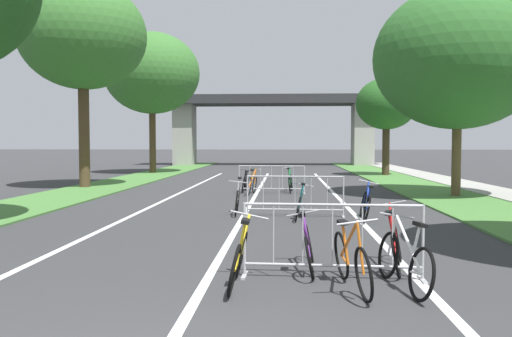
% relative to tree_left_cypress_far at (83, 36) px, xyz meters
% --- Properties ---
extents(grass_verge_left, '(2.82, 49.78, 0.05)m').
position_rel_tree_left_cypress_far_xyz_m(grass_verge_left, '(0.65, 2.43, -6.31)').
color(grass_verge_left, '#477A38').
rests_on(grass_verge_left, ground).
extents(grass_verge_right, '(2.82, 49.78, 0.05)m').
position_rel_tree_left_cypress_far_xyz_m(grass_verge_right, '(14.03, 2.43, -6.31)').
color(grass_verge_right, '#477A38').
rests_on(grass_verge_right, ground).
extents(sidewalk_path_right, '(1.88, 49.78, 0.08)m').
position_rel_tree_left_cypress_far_xyz_m(sidewalk_path_right, '(16.38, 2.43, -6.29)').
color(sidewalk_path_right, '#9E9B93').
rests_on(sidewalk_path_right, ground).
extents(lane_stripe_center, '(0.14, 28.80, 0.01)m').
position_rel_tree_left_cypress_far_xyz_m(lane_stripe_center, '(7.34, -3.54, -6.33)').
color(lane_stripe_center, silver).
rests_on(lane_stripe_center, ground).
extents(lane_stripe_right_lane, '(0.14, 28.80, 0.01)m').
position_rel_tree_left_cypress_far_xyz_m(lane_stripe_right_lane, '(10.24, -3.54, -6.33)').
color(lane_stripe_right_lane, silver).
rests_on(lane_stripe_right_lane, ground).
extents(lane_stripe_left_lane, '(0.14, 28.80, 0.01)m').
position_rel_tree_left_cypress_far_xyz_m(lane_stripe_left_lane, '(4.44, -3.54, -6.33)').
color(lane_stripe_left_lane, silver).
rests_on(lane_stripe_left_lane, ground).
extents(overpass_bridge, '(21.26, 3.95, 5.91)m').
position_rel_tree_left_cypress_far_xyz_m(overpass_bridge, '(7.34, 23.20, -1.97)').
color(overpass_bridge, '#2D2D30').
rests_on(overpass_bridge, ground).
extents(tree_left_cypress_far, '(5.26, 5.26, 8.59)m').
position_rel_tree_left_cypress_far_xyz_m(tree_left_cypress_far, '(0.00, 0.00, 0.00)').
color(tree_left_cypress_far, '#4C3823').
rests_on(tree_left_cypress_far, ground).
extents(tree_left_pine_near, '(5.89, 5.89, 8.71)m').
position_rel_tree_left_cypress_far_xyz_m(tree_left_pine_near, '(0.16, 10.63, -0.14)').
color(tree_left_pine_near, '#4C3823').
rests_on(tree_left_pine_near, ground).
extents(tree_right_maple_mid, '(5.82, 5.82, 7.31)m').
position_rel_tree_left_cypress_far_xyz_m(tree_right_maple_mid, '(14.39, -2.82, -1.50)').
color(tree_right_maple_mid, brown).
rests_on(tree_right_maple_mid, ground).
extents(tree_right_oak_near, '(3.48, 3.48, 5.63)m').
position_rel_tree_left_cypress_far_xyz_m(tree_right_oak_near, '(14.21, 9.00, -2.22)').
color(tree_right_oak_near, '#3D2D1E').
rests_on(tree_right_oak_near, ground).
extents(crowd_barrier_nearest, '(2.53, 0.55, 1.05)m').
position_rel_tree_left_cypress_far_xyz_m(crowd_barrier_nearest, '(9.07, -14.17, -5.81)').
color(crowd_barrier_nearest, '#ADADB2').
rests_on(crowd_barrier_nearest, ground).
extents(crowd_barrier_second, '(2.53, 0.56, 1.05)m').
position_rel_tree_left_cypress_far_xyz_m(crowd_barrier_second, '(8.67, -8.05, -5.81)').
color(crowd_barrier_second, '#ADADB2').
rests_on(crowd_barrier_second, ground).
extents(crowd_barrier_third, '(2.54, 0.57, 1.05)m').
position_rel_tree_left_cypress_far_xyz_m(crowd_barrier_third, '(7.90, -1.94, -5.81)').
color(crowd_barrier_third, '#ADADB2').
rests_on(crowd_barrier_third, ground).
extents(bicycle_orange_0, '(0.50, 1.76, 0.95)m').
position_rel_tree_left_cypress_far_xyz_m(bicycle_orange_0, '(7.20, -2.36, -5.94)').
color(bicycle_orange_0, black).
rests_on(bicycle_orange_0, ground).
extents(bicycle_purple_1, '(0.52, 1.67, 0.90)m').
position_rel_tree_left_cypress_far_xyz_m(bicycle_purple_1, '(8.76, -13.74, -5.98)').
color(bicycle_purple_1, black).
rests_on(bicycle_purple_1, ground).
extents(bicycle_silver_2, '(0.50, 1.67, 0.98)m').
position_rel_tree_left_cypress_far_xyz_m(bicycle_silver_2, '(7.15, -7.66, -5.95)').
color(bicycle_silver_2, black).
rests_on(bicycle_silver_2, ground).
extents(bicycle_teal_3, '(0.52, 1.67, 0.92)m').
position_rel_tree_left_cypress_far_xyz_m(bicycle_teal_3, '(8.77, -8.48, -5.97)').
color(bicycle_teal_3, black).
rests_on(bicycle_teal_3, ground).
extents(bicycle_black_4, '(0.53, 1.65, 0.92)m').
position_rel_tree_left_cypress_far_xyz_m(bicycle_black_4, '(6.87, -1.35, -5.98)').
color(bicycle_black_4, black).
rests_on(bicycle_black_4, ground).
extents(bicycle_green_5, '(0.44, 1.72, 0.97)m').
position_rel_tree_left_cypress_far_xyz_m(bicycle_green_5, '(8.61, -1.37, -5.96)').
color(bicycle_green_5, black).
rests_on(bicycle_green_5, ground).
extents(bicycle_yellow_6, '(0.53, 1.61, 0.95)m').
position_rel_tree_left_cypress_far_xyz_m(bicycle_yellow_6, '(7.81, -14.64, -5.96)').
color(bicycle_yellow_6, black).
rests_on(bicycle_yellow_6, ground).
extents(bicycle_white_7, '(0.50, 1.73, 0.94)m').
position_rel_tree_left_cypress_far_xyz_m(bicycle_white_7, '(9.95, -14.65, -5.96)').
color(bicycle_white_7, black).
rests_on(bicycle_white_7, ground).
extents(bicycle_blue_8, '(0.56, 1.76, 0.96)m').
position_rel_tree_left_cypress_far_xyz_m(bicycle_blue_8, '(10.38, -8.55, -5.96)').
color(bicycle_blue_8, black).
rests_on(bicycle_blue_8, ground).
extents(bicycle_red_9, '(0.53, 1.67, 0.99)m').
position_rel_tree_left_cypress_far_xyz_m(bicycle_red_9, '(10.07, -13.58, -5.97)').
color(bicycle_red_9, black).
rests_on(bicycle_red_9, ground).
extents(bicycle_orange_10, '(0.49, 1.72, 0.99)m').
position_rel_tree_left_cypress_far_xyz_m(bicycle_orange_10, '(9.26, -14.73, -5.95)').
color(bicycle_orange_10, black).
rests_on(bicycle_orange_10, ground).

